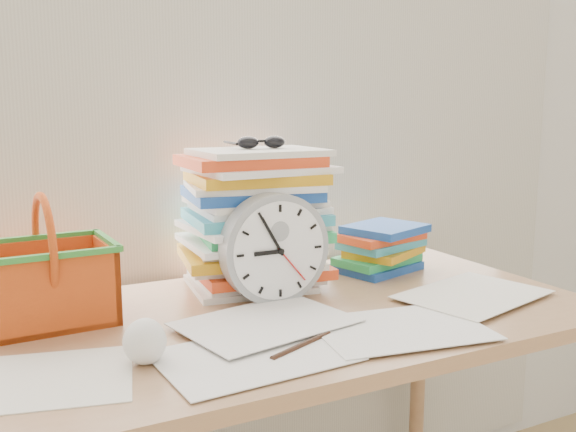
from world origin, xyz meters
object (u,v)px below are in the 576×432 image
book_stack (380,248)px  desk (266,348)px  clock (275,249)px  basket (45,260)px  paper_stack (254,219)px

book_stack → desk: bearing=-155.9°
desk → clock: (0.05, 0.06, 0.20)m
basket → clock: bearing=-13.7°
paper_stack → clock: paper_stack is taller
desk → clock: clock is taller
paper_stack → clock: 0.15m
basket → book_stack: bearing=-0.3°
desk → clock: size_ratio=5.78×
desk → basket: basket is taller
paper_stack → book_stack: (0.35, -0.02, -0.10)m
desk → basket: (-0.41, 0.15, 0.20)m
paper_stack → clock: bearing=-95.9°
desk → book_stack: 0.47m
clock → basket: basket is taller
paper_stack → desk: bearing=-107.9°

